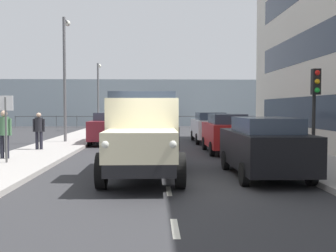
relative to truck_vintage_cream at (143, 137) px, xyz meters
The scene contains 18 objects.
ground_plane 10.05m from the truck_vintage_cream, 93.87° to the right, with size 80.00×80.00×0.00m, color #2D2D30.
sidewalk_left 11.59m from the truck_vintage_cream, 120.31° to the right, with size 2.78×38.26×0.15m, color #9E9993.
sidewalk_right 10.97m from the truck_vintage_cream, 65.81° to the right, with size 2.78×38.26×0.15m, color #9E9993.
road_centreline_markings 10.20m from the truck_vintage_cream, 93.81° to the right, with size 0.12×34.83×0.01m.
sea_horizon 32.12m from the truck_vintage_cream, 91.20° to the right, with size 80.00×0.80×5.00m, color #84939E.
seawall_railing 28.50m from the truck_vintage_cream, 91.36° to the right, with size 28.08×0.08×1.20m.
truck_vintage_cream is the anchor object (origin of this frame).
car_black_kerbside_near 3.50m from the truck_vintage_cream, behind, with size 1.91×4.34×1.72m.
car_red_kerbside_1 7.29m from the truck_vintage_cream, 118.56° to the right, with size 1.77×3.96×1.72m.
car_white_kerbside_2 12.19m from the truck_vintage_cream, 106.59° to the right, with size 1.85×4.39×1.72m.
car_maroon_oppositeside_0 11.22m from the truck_vintage_cream, 79.04° to the right, with size 1.94×4.60×1.72m.
car_navy_oppositeside_1 16.79m from the truck_vintage_cream, 82.70° to the right, with size 1.91×4.19×1.72m.
pedestrian_in_dark_coat 6.23m from the truck_vintage_cream, 34.84° to the right, with size 0.53×0.34×1.74m.
pedestrian_couple_b 8.24m from the truck_vintage_cream, 54.55° to the right, with size 0.53×0.34×1.62m.
traffic_light_near 6.68m from the truck_vintage_cream, 155.26° to the right, with size 0.28×0.41×3.20m.
lamp_post_promenade 12.28m from the truck_vintage_cream, 67.56° to the right, with size 0.32×1.14×6.74m.
lamp_post_far 23.72m from the truck_vintage_cream, 79.12° to the right, with size 0.32×1.14×5.61m.
street_sign 5.32m from the truck_vintage_cream, 28.31° to the right, with size 0.50×0.07×2.25m.
Camera 1 is at (0.33, 10.01, 2.00)m, focal length 42.69 mm.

